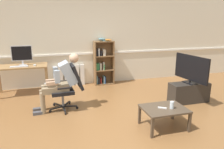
# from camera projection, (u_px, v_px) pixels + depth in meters

# --- Properties ---
(ground_plane) EXTENTS (18.00, 18.00, 0.00)m
(ground_plane) POSITION_uv_depth(u_px,v_px,m) (117.00, 120.00, 4.14)
(ground_plane) COLOR brown
(back_wall) EXTENTS (12.00, 0.13, 2.70)m
(back_wall) POSITION_uv_depth(u_px,v_px,m) (90.00, 39.00, 6.27)
(back_wall) COLOR beige
(back_wall) RESTS_ON ground_plane
(computer_desk) EXTENTS (1.29, 0.62, 0.76)m
(computer_desk) POSITION_uv_depth(u_px,v_px,m) (21.00, 70.00, 5.47)
(computer_desk) COLOR #9E7547
(computer_desk) RESTS_ON ground_plane
(imac_monitor) EXTENTS (0.51, 0.14, 0.50)m
(imac_monitor) POSITION_uv_depth(u_px,v_px,m) (22.00, 54.00, 5.45)
(imac_monitor) COLOR silver
(imac_monitor) RESTS_ON computer_desk
(keyboard) EXTENTS (0.42, 0.12, 0.02)m
(keyboard) POSITION_uv_depth(u_px,v_px,m) (19.00, 66.00, 5.30)
(keyboard) COLOR silver
(keyboard) RESTS_ON computer_desk
(computer_mouse) EXTENTS (0.06, 0.10, 0.03)m
(computer_mouse) POSITION_uv_depth(u_px,v_px,m) (35.00, 65.00, 5.42)
(computer_mouse) COLOR white
(computer_mouse) RESTS_ON computer_desk
(bookshelf) EXTENTS (0.58, 0.29, 1.37)m
(bookshelf) POSITION_uv_depth(u_px,v_px,m) (103.00, 63.00, 6.34)
(bookshelf) COLOR brown
(bookshelf) RESTS_ON ground_plane
(radiator) EXTENTS (0.89, 0.08, 0.61)m
(radiator) POSITION_uv_depth(u_px,v_px,m) (69.00, 76.00, 6.25)
(radiator) COLOR white
(radiator) RESTS_ON ground_plane
(office_chair) EXTENTS (0.76, 0.62, 0.99)m
(office_chair) POSITION_uv_depth(u_px,v_px,m) (69.00, 85.00, 4.58)
(office_chair) COLOR black
(office_chair) RESTS_ON ground_plane
(person_seated) EXTENTS (1.02, 0.41, 1.21)m
(person_seated) POSITION_uv_depth(u_px,v_px,m) (60.00, 81.00, 4.49)
(person_seated) COLOR #937F60
(person_seated) RESTS_ON ground_plane
(tv_stand) EXTENTS (0.93, 0.36, 0.46)m
(tv_stand) POSITION_uv_depth(u_px,v_px,m) (189.00, 92.00, 5.03)
(tv_stand) COLOR #2D2823
(tv_stand) RESTS_ON ground_plane
(tv_screen) EXTENTS (0.24, 1.00, 0.65)m
(tv_screen) POSITION_uv_depth(u_px,v_px,m) (191.00, 69.00, 4.88)
(tv_screen) COLOR black
(tv_screen) RESTS_ON tv_stand
(coffee_table) EXTENTS (0.77, 0.59, 0.38)m
(coffee_table) POSITION_uv_depth(u_px,v_px,m) (164.00, 110.00, 3.79)
(coffee_table) COLOR #4C3D2D
(coffee_table) RESTS_ON ground_plane
(drinking_glass) EXTENTS (0.07, 0.07, 0.13)m
(drinking_glass) POSITION_uv_depth(u_px,v_px,m) (172.00, 105.00, 3.74)
(drinking_glass) COLOR silver
(drinking_glass) RESTS_ON coffee_table
(spare_remote) EXTENTS (0.15, 0.11, 0.02)m
(spare_remote) POSITION_uv_depth(u_px,v_px,m) (162.00, 108.00, 3.76)
(spare_remote) COLOR white
(spare_remote) RESTS_ON coffee_table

